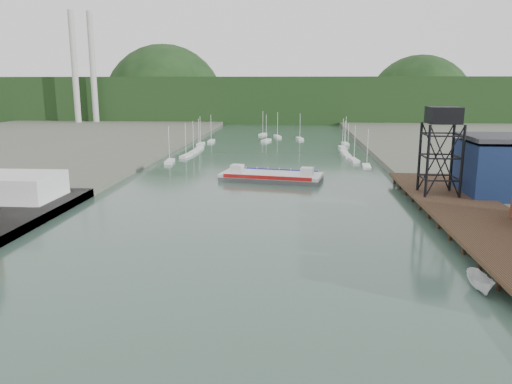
# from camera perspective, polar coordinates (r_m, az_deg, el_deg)

# --- Properties ---
(ground) EXTENTS (600.00, 600.00, 0.00)m
(ground) POSITION_cam_1_polar(r_m,az_deg,el_deg) (42.46, -8.12, -19.39)
(ground) COLOR #314C3F
(ground) RESTS_ON ground
(east_pier) EXTENTS (14.00, 70.00, 2.45)m
(east_pier) POSITION_cam_1_polar(r_m,az_deg,el_deg) (87.48, 23.48, -2.18)
(east_pier) COLOR black
(east_pier) RESTS_ON ground
(white_shed) EXTENTS (18.00, 12.00, 4.50)m
(white_shed) POSITION_cam_1_polar(r_m,az_deg,el_deg) (101.73, -26.58, 0.57)
(white_shed) COLOR silver
(white_shed) RESTS_ON west_quay
(lift_tower) EXTENTS (6.50, 6.50, 16.00)m
(lift_tower) POSITION_cam_1_polar(r_m,az_deg,el_deg) (97.10, 20.61, 7.63)
(lift_tower) COLOR black
(lift_tower) RESTS_ON east_pier
(marina_sailboats) EXTENTS (57.71, 92.65, 0.90)m
(marina_sailboats) POSITION_cam_1_polar(r_m,az_deg,el_deg) (175.22, 1.81, 5.10)
(marina_sailboats) COLOR silver
(marina_sailboats) RESTS_ON ground
(smokestacks) EXTENTS (11.20, 8.20, 60.00)m
(smokestacks) POSITION_cam_1_polar(r_m,az_deg,el_deg) (291.25, -19.08, 13.16)
(smokestacks) COLOR #ADADA7
(smokestacks) RESTS_ON ground
(distant_hills) EXTENTS (500.00, 120.00, 80.00)m
(distant_hills) POSITION_cam_1_polar(r_m,az_deg,el_deg) (336.97, 2.51, 10.25)
(distant_hills) COLOR black
(distant_hills) RESTS_ON ground
(chain_ferry) EXTENTS (24.65, 13.40, 3.36)m
(chain_ferry) POSITION_cam_1_polar(r_m,az_deg,el_deg) (117.06, 1.76, 1.82)
(chain_ferry) COLOR #4A494C
(chain_ferry) RESTS_ON ground
(motorboat) EXTENTS (2.14, 5.39, 2.06)m
(motorboat) POSITION_cam_1_polar(r_m,az_deg,el_deg) (60.28, 24.25, -9.42)
(motorboat) COLOR silver
(motorboat) RESTS_ON ground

